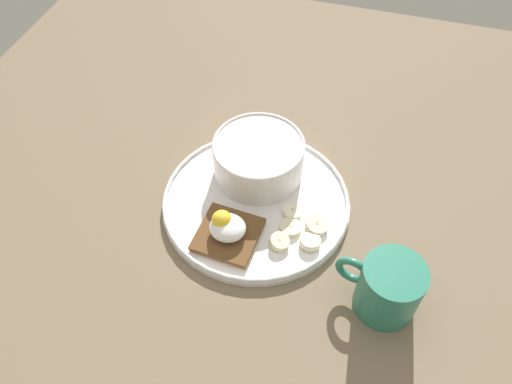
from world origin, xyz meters
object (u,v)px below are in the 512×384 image
Objects in this scene: banana_slice_front at (290,228)px; banana_slice_inner at (292,212)px; toast_slice at (228,235)px; poached_egg at (226,226)px; banana_slice_right at (310,242)px; banana_slice_back at (280,242)px; oatmeal_bowl at (259,158)px; coffee_mug at (388,288)px; banana_slice_left at (317,225)px.

banana_slice_inner reaches higher than banana_slice_front.
toast_slice is at bearing -155.06° from banana_slice_front.
banana_slice_right is at bearing 9.69° from poached_egg.
poached_egg is 10.59cm from banana_slice_inner.
poached_egg is at bearing -174.51° from banana_slice_back.
poached_egg is 1.65× the size of banana_slice_back.
toast_slice is 7.47cm from banana_slice_back.
banana_slice_inner is (-3.73, 4.46, -0.04)cm from banana_slice_right.
banana_slice_back is at bearing -106.04° from banana_slice_front.
banana_slice_right is (10.90, -11.12, -2.56)cm from oatmeal_bowl.
banana_slice_right is at bearing -45.55° from oatmeal_bowl.
toast_slice is at bearing 170.85° from coffee_mug.
banana_slice_front is at bearing 152.54° from coffee_mug.
banana_slice_back is 0.28× the size of coffee_mug.
poached_egg reaches higher than banana_slice_left.
oatmeal_bowl reaches higher than poached_egg.
banana_slice_left is 0.41× the size of coffee_mug.
oatmeal_bowl reaches higher than banana_slice_front.
banana_slice_left is (3.64, 1.36, 0.25)cm from banana_slice_front.
banana_slice_left is at bearing 44.03° from banana_slice_back.
poached_egg is at bearing -156.42° from banana_slice_front.
poached_egg is at bearing -170.31° from banana_slice_right.
banana_slice_left is 1.16× the size of banana_slice_inner.
banana_slice_front is at bearing 24.94° from toast_slice.
toast_slice is (-0.69, -13.26, -2.57)cm from oatmeal_bowl.
poached_egg reaches higher than banana_slice_right.
coffee_mug reaches higher than toast_slice.
coffee_mug is (14.46, -7.51, 2.95)cm from banana_slice_front.
banana_slice_back is 1.02× the size of banana_slice_right.
oatmeal_bowl is 1.25× the size of coffee_mug.
toast_slice is at bearing -156.38° from banana_slice_left.
oatmeal_bowl is at bearing 137.17° from banana_slice_inner.
banana_slice_back is 5.77cm from banana_slice_inner.
coffee_mug is (15.32, -4.52, 2.70)cm from banana_slice_back.
toast_slice is at bearing -169.51° from banana_slice_right.
coffee_mug reaches higher than banana_slice_front.
banana_slice_right reaches higher than toast_slice.
toast_slice is at bearing -93.00° from oatmeal_bowl.
oatmeal_bowl is 27.80cm from coffee_mug.
poached_egg is 9.56cm from banana_slice_front.
oatmeal_bowl is 3.23× the size of banana_slice_front.
banana_slice_front is 2.79cm from banana_slice_inner.
toast_slice is 2.88× the size of banana_slice_back.
banana_slice_inner is (7.18, -6.65, -2.60)cm from oatmeal_bowl.
banana_slice_inner is (-0.41, 2.76, 0.14)cm from banana_slice_front.
banana_slice_inner is 18.29cm from coffee_mug.
poached_egg is 1.14× the size of banana_slice_left.
oatmeal_bowl is 13.19cm from poached_egg.
banana_slice_left is at bearing 23.62° from toast_slice.
banana_slice_left reaches higher than banana_slice_right.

